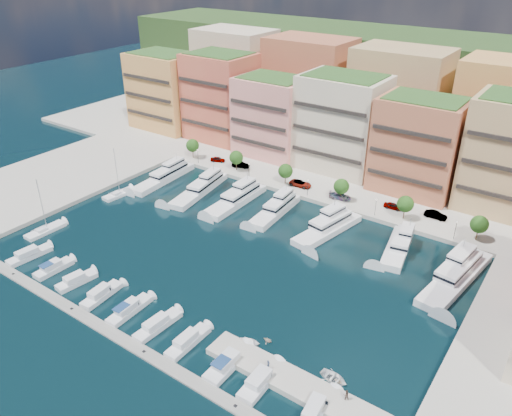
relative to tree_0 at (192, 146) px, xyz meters
The scene contains 57 objects.
ground 52.39m from the tree_0, 39.95° to the right, with size 400.00×400.00×0.00m, color black.
north_quay 49.34m from the tree_0, 35.47° to the left, with size 220.00×64.00×2.00m, color #9E998E.
west_quay 47.21m from the tree_0, 117.93° to the right, with size 34.00×76.00×2.00m, color #9E998E.
hillside 86.46m from the tree_0, 62.40° to the left, with size 240.00×40.00×58.00m, color #183716.
south_pontoon 73.65m from the tree_0, 59.77° to the right, with size 72.00×2.20×0.35m, color gray.
finger_pier 89.46m from the tree_0, 38.41° to the right, with size 32.00×5.00×2.00m, color #9E998E.
apartment_0 31.96m from the tree_0, 147.61° to the left, with size 22.00×16.50×24.80m.
apartment_1 21.20m from the tree_0, 102.21° to the left, with size 20.00×16.50×26.80m.
apartment_2 24.86m from the tree_0, 44.13° to the left, with size 20.00×15.50×22.80m.
apartment_3 43.22m from the tree_0, 25.95° to the left, with size 22.00×16.50×25.80m.
apartment_4 62.75m from the tree_0, 15.37° to the left, with size 20.00×15.50×23.80m.
backblock_0 44.63m from the tree_0, 110.32° to the left, with size 26.00×18.00×30.00m, color beige.
backblock_1 44.63m from the tree_0, 69.68° to the left, with size 26.00×18.00×30.00m, color #B46443.
backblock_2 61.58m from the tree_0, 41.99° to the left, with size 26.00×18.00×30.00m, color tan.
backblock_3 85.98m from the tree_0, 28.37° to the left, with size 26.00×18.00×30.00m, color tan.
tree_0 is the anchor object (origin of this frame).
tree_1 16.00m from the tree_0, ahead, with size 3.80×3.80×5.65m.
tree_2 32.00m from the tree_0, ahead, with size 3.80×3.80×5.65m.
tree_3 48.00m from the tree_0, ahead, with size 3.80×3.80×5.65m.
tree_4 64.00m from the tree_0, ahead, with size 3.80×3.80×5.65m.
tree_5 80.00m from the tree_0, ahead, with size 3.80×3.80×5.65m.
lamppost_0 4.70m from the tree_0, 29.90° to the right, with size 0.30×0.30×4.20m.
lamppost_1 22.14m from the tree_0, ahead, with size 0.30×0.30×4.20m.
lamppost_2 40.08m from the tree_0, ahead, with size 0.30×0.30×4.20m.
lamppost_3 58.05m from the tree_0, ahead, with size 0.30×0.30×4.20m.
lamppost_4 76.04m from the tree_0, ahead, with size 0.30×0.30×4.20m.
yacht_0 15.09m from the tree_0, 78.70° to the right, with size 5.62×21.82×7.30m.
yacht_1 21.66m from the tree_0, 42.90° to the right, with size 7.81×22.21×7.30m.
yacht_2 30.36m from the tree_0, 27.21° to the right, with size 5.14×20.36×7.30m.
yacht_3 39.98m from the tree_0, 18.75° to the right, with size 5.48×18.37×7.30m.
yacht_4 53.84m from the tree_0, 14.48° to the right, with size 8.16×19.91×7.30m.
yacht_5 68.67m from the tree_0, 10.00° to the right, with size 7.06×16.67×7.30m.
yacht_6 81.95m from the tree_0, 10.83° to the right, with size 8.16×24.22×7.30m.
cruiser_0 58.66m from the tree_0, 83.17° to the right, with size 3.37×9.12×2.55m.
cruiser_1 60.17m from the tree_0, 75.46° to the right, with size 2.72×7.78×2.66m.
cruiser_2 62.30m from the tree_0, 69.13° to the right, with size 3.48×7.93×2.55m.
cruiser_3 65.23m from the tree_0, 63.18° to the right, with size 3.13×8.61×2.55m.
cruiser_4 68.88m from the tree_0, 57.72° to the right, with size 2.77×9.15×2.66m.
cruiser_5 72.75m from the tree_0, 53.12° to the right, with size 2.84×9.22×2.55m.
cruiser_6 76.96m from the tree_0, 49.11° to the right, with size 2.43×8.72×2.55m.
cruiser_7 82.49m from the tree_0, 44.87° to the right, with size 2.92×9.04×2.66m.
cruiser_8 86.85m from the tree_0, 42.04° to the right, with size 3.02×8.63×2.55m.
cruiser_9 93.79m from the tree_0, 38.32° to the right, with size 3.66×9.30×2.55m.
sailboat_2 28.86m from the tree_0, 90.02° to the right, with size 3.45×8.43×13.20m.
sailboat_0 50.28m from the tree_0, 89.23° to the right, with size 3.00×9.05×13.20m.
tender_1 78.70m from the tree_0, 39.75° to the right, with size 1.35×1.56×0.82m, color #C6B097.
tender_0 78.47m from the tree_0, 41.91° to the right, with size 2.45×3.42×0.71m, color white.
tender_3 89.90m from the tree_0, 34.92° to the right, with size 1.23×1.43×0.75m, color #C4AF96.
tender_2 89.17m from the tree_0, 35.15° to the right, with size 3.05×4.28×0.89m, color white.
car_0 8.68m from the tree_0, 12.24° to the left, with size 1.68×4.18×1.42m, color gray.
car_1 16.27m from the tree_0, ahead, with size 1.71×4.90×1.62m, color gray.
car_2 36.11m from the tree_0, ahead, with size 2.65×5.76×1.60m, color gray.
car_3 47.70m from the tree_0, ahead, with size 2.19×5.38×1.56m, color gray.
car_4 60.35m from the tree_0, ahead, with size 1.74×4.32×1.47m, color gray.
car_5 70.12m from the tree_0, ahead, with size 1.76×5.06×1.67m, color gray.
person_0 85.04m from the tree_0, 40.94° to the right, with size 0.56×0.37×1.53m, color #293853.
person_1 93.51m from the tree_0, 35.46° to the right, with size 0.81×0.63×1.66m, color brown.
Camera 1 is at (53.95, -67.51, 56.79)m, focal length 35.00 mm.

